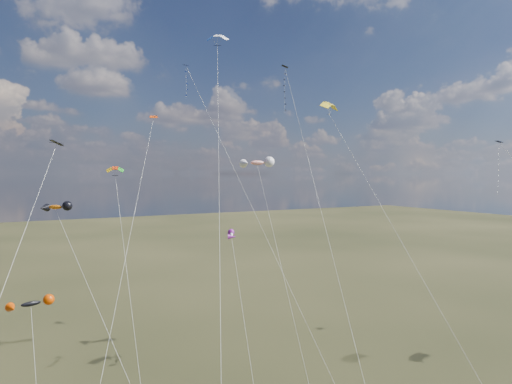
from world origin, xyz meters
TOP-DOWN VIEW (x-y plane):
  - diamond_black_high at (9.20, 26.09)m, footprint 9.53×28.16m
  - diamond_navy_tall at (-0.58, 33.09)m, footprint 5.07×28.45m
  - diamond_black_mid at (-21.57, 10.64)m, footprint 9.83×16.21m
  - diamond_navy_right at (33.10, 12.38)m, footprint 2.92×21.44m
  - diamond_orange_center at (-12.09, 18.68)m, footprint 11.07×18.91m
  - parafoil_yellow at (7.26, 15.17)m, footprint 4.39×20.51m
  - parafoil_blue_white at (-2.05, 22.95)m, footprint 12.55×26.81m
  - parafoil_tricolor at (-12.64, 24.82)m, footprint 1.88×13.56m
  - novelty_black_orange at (-20.87, 18.19)m, footprint 3.28×9.97m
  - novelty_orange_black at (-18.54, 21.97)m, footprint 7.04×16.14m
  - novelty_white_purple at (-1.29, 21.11)m, footprint 3.63×12.28m
  - novelty_redwhite_stripe at (3.71, 24.33)m, footprint 3.62×14.68m

SIDE VIEW (x-z plane):
  - novelty_black_orange at x=-20.87m, z-range 4.87..15.63m
  - novelty_white_purple at x=-1.29m, z-range 6.89..21.64m
  - diamond_black_mid at x=-21.57m, z-range 5.16..28.59m
  - novelty_orange_black at x=-18.54m, z-range 8.58..26.95m
  - diamond_orange_center at x=-12.09m, z-range 4.65..31.70m
  - diamond_navy_right at x=33.10m, z-range 8.11..33.22m
  - parafoil_tricolor at x=-12.64m, z-range 10.30..32.19m
  - novelty_redwhite_stripe at x=3.71m, z-range 10.69..33.59m
  - parafoil_yellow at x=7.26m, z-range 13.63..42.44m
  - diamond_black_high at x=9.20m, z-range 12.34..47.41m
  - diamond_navy_tall at x=-0.58m, z-range 12.57..48.10m
  - parafoil_blue_white at x=-2.05m, z-range 17.35..53.81m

